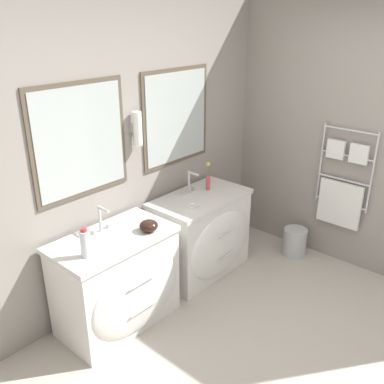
% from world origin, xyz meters
% --- Properties ---
extents(wall_back, '(5.02, 0.16, 2.60)m').
position_xyz_m(wall_back, '(0.00, 1.93, 1.31)').
color(wall_back, gray).
rests_on(wall_back, ground_plane).
extents(wall_right, '(0.13, 3.85, 2.60)m').
position_xyz_m(wall_right, '(1.74, 0.85, 1.29)').
color(wall_right, gray).
rests_on(wall_right, ground_plane).
extents(vanity_left, '(0.96, 0.60, 0.80)m').
position_xyz_m(vanity_left, '(-0.43, 1.56, 0.40)').
color(vanity_left, white).
rests_on(vanity_left, ground_plane).
extents(vanity_right, '(0.96, 0.60, 0.80)m').
position_xyz_m(vanity_right, '(0.61, 1.56, 0.40)').
color(vanity_right, white).
rests_on(vanity_right, ground_plane).
extents(faucet_left, '(0.17, 0.13, 0.22)m').
position_xyz_m(faucet_left, '(-0.43, 1.72, 0.91)').
color(faucet_left, silver).
rests_on(faucet_left, vanity_left).
extents(faucet_right, '(0.17, 0.13, 0.22)m').
position_xyz_m(faucet_right, '(0.61, 1.72, 0.91)').
color(faucet_right, silver).
rests_on(faucet_right, vanity_right).
extents(toiletry_bottle, '(0.07, 0.07, 0.22)m').
position_xyz_m(toiletry_bottle, '(-0.74, 1.51, 0.90)').
color(toiletry_bottle, silver).
rests_on(toiletry_bottle, vanity_left).
extents(amenity_bowl, '(0.15, 0.15, 0.09)m').
position_xyz_m(amenity_bowl, '(-0.18, 1.46, 0.84)').
color(amenity_bowl, black).
rests_on(amenity_bowl, vanity_left).
extents(flower_vase, '(0.04, 0.04, 0.28)m').
position_xyz_m(flower_vase, '(0.78, 1.65, 0.90)').
color(flower_vase, '#CC4C51').
rests_on(flower_vase, vanity_right).
extents(soap_dish, '(0.09, 0.06, 0.04)m').
position_xyz_m(soap_dish, '(0.37, 1.49, 0.82)').
color(soap_dish, white).
rests_on(soap_dish, vanity_right).
extents(waste_bin, '(0.24, 0.24, 0.30)m').
position_xyz_m(waste_bin, '(1.49, 1.03, 0.15)').
color(waste_bin, '#B7B7BC').
rests_on(waste_bin, ground_plane).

